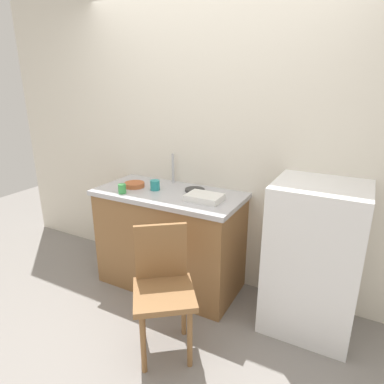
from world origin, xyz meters
TOP-DOWN VIEW (x-y plane):
  - ground_plane at (0.00, 0.00)m, footprint 8.00×8.00m
  - back_wall at (0.00, 1.00)m, footprint 4.80×0.10m
  - cabinet_base at (-0.27, 0.65)m, footprint 1.24×0.60m
  - countertop at (-0.27, 0.65)m, footprint 1.28×0.64m
  - faucet at (-0.38, 0.90)m, footprint 0.02×0.02m
  - refrigerator at (0.95, 0.67)m, footprint 0.63×0.56m
  - chair at (0.10, -0.04)m, footprint 0.56×0.56m
  - dish_tray at (0.10, 0.59)m, footprint 0.28×0.20m
  - terracotta_bowl at (-0.62, 0.62)m, footprint 0.18×0.18m
  - hotplate at (-0.08, 0.77)m, footprint 0.17×0.17m
  - cup_green at (-0.60, 0.43)m, footprint 0.07×0.07m
  - cup_teal at (-0.40, 0.63)m, footprint 0.08×0.08m

SIDE VIEW (x-z plane):
  - ground_plane at x=0.00m, z-range 0.00..0.00m
  - cabinet_base at x=-0.27m, z-range 0.00..0.86m
  - chair at x=0.10m, z-range 0.05..0.94m
  - refrigerator at x=0.95m, z-range 0.00..1.14m
  - countertop at x=-0.27m, z-range 0.86..0.90m
  - hotplate at x=-0.08m, z-range 0.90..0.92m
  - terracotta_bowl at x=-0.62m, z-range 0.90..0.94m
  - dish_tray at x=0.10m, z-range 0.90..0.95m
  - cup_green at x=-0.60m, z-range 0.90..0.98m
  - cup_teal at x=-0.40m, z-range 0.90..0.99m
  - faucet at x=-0.38m, z-range 0.90..1.18m
  - back_wall at x=0.00m, z-range 0.00..2.63m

